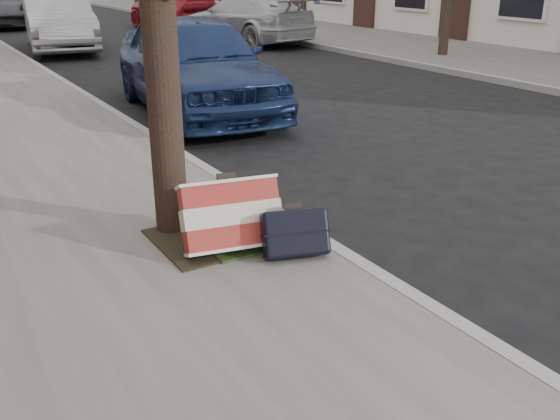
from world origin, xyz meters
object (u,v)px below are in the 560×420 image
suitcase_red (231,216)px  suitcase_navy (295,232)px  car_near_front (195,63)px  car_near_mid (59,22)px

suitcase_red → suitcase_navy: 0.50m
suitcase_navy → car_near_front: size_ratio=0.11×
suitcase_red → car_near_front: size_ratio=0.17×
car_near_mid → suitcase_navy: bearing=-87.8°
suitcase_red → suitcase_navy: size_ratio=1.47×
suitcase_red → car_near_mid: (1.91, 13.25, 0.33)m
car_near_front → car_near_mid: (-0.03, 8.37, -0.01)m
suitcase_navy → car_near_front: car_near_front is taller
suitcase_red → car_near_front: car_near_front is taller
car_near_front → car_near_mid: car_near_front is taller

